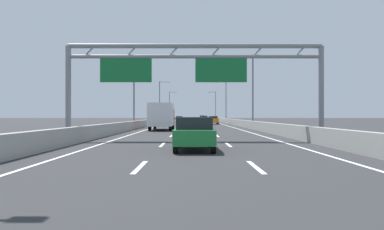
% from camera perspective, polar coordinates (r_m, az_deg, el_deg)
% --- Properties ---
extents(ground_plane, '(260.00, 260.00, 0.00)m').
position_cam_1_polar(ground_plane, '(99.50, 0.11, -0.97)').
color(ground_plane, '#2D2D30').
extents(lane_dash_left_1, '(0.16, 3.00, 0.01)m').
position_cam_1_polar(lane_dash_left_1, '(12.20, -7.69, -7.62)').
color(lane_dash_left_1, white).
rests_on(lane_dash_left_1, ground_plane).
extents(lane_dash_left_2, '(0.16, 3.00, 0.01)m').
position_cam_1_polar(lane_dash_left_2, '(21.11, -4.41, -4.41)').
color(lane_dash_left_2, white).
rests_on(lane_dash_left_2, ground_plane).
extents(lane_dash_left_3, '(0.16, 3.00, 0.01)m').
position_cam_1_polar(lane_dash_left_3, '(30.07, -3.08, -3.11)').
color(lane_dash_left_3, white).
rests_on(lane_dash_left_3, ground_plane).
extents(lane_dash_left_4, '(0.16, 3.00, 0.01)m').
position_cam_1_polar(lane_dash_left_4, '(39.05, -2.37, -2.40)').
color(lane_dash_left_4, white).
rests_on(lane_dash_left_4, ground_plane).
extents(lane_dash_left_5, '(0.16, 3.00, 0.01)m').
position_cam_1_polar(lane_dash_left_5, '(48.04, -1.92, -1.96)').
color(lane_dash_left_5, white).
rests_on(lane_dash_left_5, ground_plane).
extents(lane_dash_left_6, '(0.16, 3.00, 0.01)m').
position_cam_1_polar(lane_dash_left_6, '(57.03, -1.62, -1.66)').
color(lane_dash_left_6, white).
rests_on(lane_dash_left_6, ground_plane).
extents(lane_dash_left_7, '(0.16, 3.00, 0.01)m').
position_cam_1_polar(lane_dash_left_7, '(66.02, -1.40, -1.43)').
color(lane_dash_left_7, white).
rests_on(lane_dash_left_7, ground_plane).
extents(lane_dash_left_8, '(0.16, 3.00, 0.01)m').
position_cam_1_polar(lane_dash_left_8, '(75.02, -1.23, -1.27)').
color(lane_dash_left_8, white).
rests_on(lane_dash_left_8, ground_plane).
extents(lane_dash_left_9, '(0.16, 3.00, 0.01)m').
position_cam_1_polar(lane_dash_left_9, '(84.01, -1.09, -1.14)').
color(lane_dash_left_9, white).
rests_on(lane_dash_left_9, ground_plane).
extents(lane_dash_left_10, '(0.16, 3.00, 0.01)m').
position_cam_1_polar(lane_dash_left_10, '(93.01, -0.99, -1.03)').
color(lane_dash_left_10, white).
rests_on(lane_dash_left_10, ground_plane).
extents(lane_dash_left_11, '(0.16, 3.00, 0.01)m').
position_cam_1_polar(lane_dash_left_11, '(102.01, -0.90, -0.94)').
color(lane_dash_left_11, white).
rests_on(lane_dash_left_11, ground_plane).
extents(lane_dash_left_12, '(0.16, 3.00, 0.01)m').
position_cam_1_polar(lane_dash_left_12, '(111.01, -0.83, -0.87)').
color(lane_dash_left_12, white).
rests_on(lane_dash_left_12, ground_plane).
extents(lane_dash_left_13, '(0.16, 3.00, 0.01)m').
position_cam_1_polar(lane_dash_left_13, '(120.01, -0.76, -0.81)').
color(lane_dash_left_13, white).
rests_on(lane_dash_left_13, ground_plane).
extents(lane_dash_left_14, '(0.16, 3.00, 0.01)m').
position_cam_1_polar(lane_dash_left_14, '(129.00, -0.71, -0.75)').
color(lane_dash_left_14, white).
rests_on(lane_dash_left_14, ground_plane).
extents(lane_dash_left_15, '(0.16, 3.00, 0.01)m').
position_cam_1_polar(lane_dash_left_15, '(138.00, -0.66, -0.71)').
color(lane_dash_left_15, white).
rests_on(lane_dash_left_15, ground_plane).
extents(lane_dash_left_16, '(0.16, 3.00, 0.01)m').
position_cam_1_polar(lane_dash_left_16, '(147.00, -0.62, -0.66)').
color(lane_dash_left_16, white).
rests_on(lane_dash_left_16, ground_plane).
extents(lane_dash_left_17, '(0.16, 3.00, 0.01)m').
position_cam_1_polar(lane_dash_left_17, '(156.00, -0.58, -0.63)').
color(lane_dash_left_17, white).
rests_on(lane_dash_left_17, ground_plane).
extents(lane_dash_right_1, '(0.16, 3.00, 0.01)m').
position_cam_1_polar(lane_dash_right_1, '(12.25, 9.39, -7.59)').
color(lane_dash_right_1, white).
rests_on(lane_dash_right_1, ground_plane).
extents(lane_dash_right_2, '(0.16, 3.00, 0.01)m').
position_cam_1_polar(lane_dash_right_2, '(21.14, 5.40, -4.41)').
color(lane_dash_right_2, white).
rests_on(lane_dash_right_2, ground_plane).
extents(lane_dash_right_3, '(0.16, 3.00, 0.01)m').
position_cam_1_polar(lane_dash_right_3, '(30.09, 3.79, -3.10)').
color(lane_dash_right_3, white).
rests_on(lane_dash_right_3, ground_plane).
extents(lane_dash_right_4, '(0.16, 3.00, 0.01)m').
position_cam_1_polar(lane_dash_right_4, '(39.07, 2.92, -2.40)').
color(lane_dash_right_4, white).
rests_on(lane_dash_right_4, ground_plane).
extents(lane_dash_right_5, '(0.16, 3.00, 0.01)m').
position_cam_1_polar(lane_dash_right_5, '(48.05, 2.37, -1.96)').
color(lane_dash_right_5, white).
rests_on(lane_dash_right_5, ground_plane).
extents(lane_dash_right_6, '(0.16, 3.00, 0.01)m').
position_cam_1_polar(lane_dash_right_6, '(57.04, 2.00, -1.65)').
color(lane_dash_right_6, white).
rests_on(lane_dash_right_6, ground_plane).
extents(lane_dash_right_7, '(0.16, 3.00, 0.01)m').
position_cam_1_polar(lane_dash_right_7, '(66.03, 1.73, -1.43)').
color(lane_dash_right_7, white).
rests_on(lane_dash_right_7, ground_plane).
extents(lane_dash_right_8, '(0.16, 3.00, 0.01)m').
position_cam_1_polar(lane_dash_right_8, '(75.03, 1.52, -1.27)').
color(lane_dash_right_8, white).
rests_on(lane_dash_right_8, ground_plane).
extents(lane_dash_right_9, '(0.16, 3.00, 0.01)m').
position_cam_1_polar(lane_dash_right_9, '(84.02, 1.36, -1.14)').
color(lane_dash_right_9, white).
rests_on(lane_dash_right_9, ground_plane).
extents(lane_dash_right_10, '(0.16, 3.00, 0.01)m').
position_cam_1_polar(lane_dash_right_10, '(93.02, 1.23, -1.03)').
color(lane_dash_right_10, white).
rests_on(lane_dash_right_10, ground_plane).
extents(lane_dash_right_11, '(0.16, 3.00, 0.01)m').
position_cam_1_polar(lane_dash_right_11, '(102.02, 1.12, -0.94)').
color(lane_dash_right_11, white).
rests_on(lane_dash_right_11, ground_plane).
extents(lane_dash_right_12, '(0.16, 3.00, 0.01)m').
position_cam_1_polar(lane_dash_right_12, '(111.01, 1.03, -0.87)').
color(lane_dash_right_12, white).
rests_on(lane_dash_right_12, ground_plane).
extents(lane_dash_right_13, '(0.16, 3.00, 0.01)m').
position_cam_1_polar(lane_dash_right_13, '(120.01, 0.96, -0.81)').
color(lane_dash_right_13, white).
rests_on(lane_dash_right_13, ground_plane).
extents(lane_dash_right_14, '(0.16, 3.00, 0.01)m').
position_cam_1_polar(lane_dash_right_14, '(129.01, 0.89, -0.75)').
color(lane_dash_right_14, white).
rests_on(lane_dash_right_14, ground_plane).
extents(lane_dash_right_15, '(0.16, 3.00, 0.01)m').
position_cam_1_polar(lane_dash_right_15, '(138.01, 0.83, -0.71)').
color(lane_dash_right_15, white).
rests_on(lane_dash_right_15, ground_plane).
extents(lane_dash_right_16, '(0.16, 3.00, 0.01)m').
position_cam_1_polar(lane_dash_right_16, '(147.01, 0.78, -0.66)').
color(lane_dash_right_16, white).
rests_on(lane_dash_right_16, ground_plane).
extents(lane_dash_right_17, '(0.16, 3.00, 0.01)m').
position_cam_1_polar(lane_dash_right_17, '(156.00, 0.74, -0.63)').
color(lane_dash_right_17, white).
rests_on(lane_dash_right_17, ground_plane).
extents(edge_line_left, '(0.16, 176.00, 0.01)m').
position_cam_1_polar(edge_line_left, '(87.65, -3.31, -1.09)').
color(edge_line_left, white).
rests_on(edge_line_left, ground_plane).
extents(edge_line_right, '(0.16, 176.00, 0.01)m').
position_cam_1_polar(edge_line_right, '(87.67, 3.56, -1.09)').
color(edge_line_right, white).
rests_on(edge_line_right, ground_plane).
extents(barrier_left, '(0.45, 220.00, 0.95)m').
position_cam_1_polar(barrier_left, '(109.70, -3.50, -0.63)').
color(barrier_left, '#9E9E99').
rests_on(barrier_left, ground_plane).
extents(barrier_right, '(0.45, 220.00, 0.95)m').
position_cam_1_polar(barrier_right, '(109.72, 3.71, -0.63)').
color(barrier_right, '#9E9E99').
rests_on(barrier_right, ground_plane).
extents(sign_gantry, '(17.08, 0.36, 6.36)m').
position_cam_1_polar(sign_gantry, '(25.66, -0.30, 7.18)').
color(sign_gantry, gray).
rests_on(sign_gantry, ground_plane).
extents(streetlamp_left_mid, '(2.58, 0.28, 9.50)m').
position_cam_1_polar(streetlamp_left_mid, '(50.57, -8.30, 4.25)').
color(streetlamp_left_mid, slate).
rests_on(streetlamp_left_mid, ground_plane).
extents(streetlamp_right_mid, '(2.58, 0.28, 9.50)m').
position_cam_1_polar(streetlamp_right_mid, '(50.62, 8.72, 4.25)').
color(streetlamp_right_mid, slate).
rests_on(streetlamp_right_mid, ground_plane).
extents(streetlamp_left_far, '(2.58, 0.28, 9.50)m').
position_cam_1_polar(streetlamp_left_far, '(89.57, -4.66, 2.38)').
color(streetlamp_left_far, slate).
rests_on(streetlamp_left_far, ground_plane).
extents(streetlamp_right_far, '(2.58, 0.28, 9.50)m').
position_cam_1_polar(streetlamp_right_far, '(89.60, 4.91, 2.38)').
color(streetlamp_right_far, slate).
rests_on(streetlamp_right_far, ground_plane).
extents(streetlamp_left_distant, '(2.58, 0.28, 9.50)m').
position_cam_1_polar(streetlamp_left_distant, '(128.75, -3.23, 1.65)').
color(streetlamp_left_distant, slate).
rests_on(streetlamp_left_distant, ground_plane).
extents(streetlamp_right_distant, '(2.58, 0.28, 9.50)m').
position_cam_1_polar(streetlamp_right_distant, '(128.77, 3.42, 1.65)').
color(streetlamp_right_distant, slate).
rests_on(streetlamp_right_distant, ground_plane).
extents(green_car, '(1.81, 4.14, 1.53)m').
position_cam_1_polar(green_car, '(17.76, 0.33, -2.73)').
color(green_car, '#1E7A38').
rests_on(green_car, ground_plane).
extents(yellow_car, '(1.75, 4.59, 1.47)m').
position_cam_1_polar(yellow_car, '(118.08, 1.78, -0.46)').
color(yellow_car, yellow).
rests_on(yellow_car, ground_plane).
extents(white_car, '(1.85, 4.15, 1.38)m').
position_cam_1_polar(white_car, '(104.30, -1.86, -0.53)').
color(white_car, silver).
rests_on(white_car, ground_plane).
extents(red_car, '(1.78, 4.13, 1.54)m').
position_cam_1_polar(red_car, '(135.90, 1.51, -0.39)').
color(red_car, red).
rests_on(red_car, ground_plane).
extents(orange_car, '(1.76, 4.42, 1.46)m').
position_cam_1_polar(orange_car, '(69.66, 3.16, -0.73)').
color(orange_car, orange).
rests_on(orange_car, ground_plane).
extents(blue_car, '(1.79, 4.54, 1.42)m').
position_cam_1_polar(blue_car, '(108.46, 1.88, -0.50)').
color(blue_car, '#2347AD').
rests_on(blue_car, ground_plane).
extents(box_truck, '(2.41, 7.69, 2.88)m').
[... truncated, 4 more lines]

